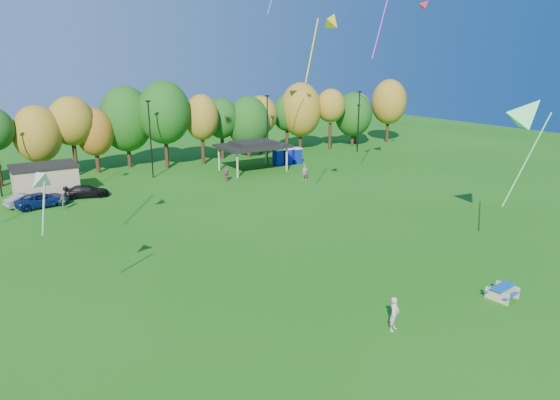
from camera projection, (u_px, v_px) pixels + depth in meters
ground at (368, 329)px, 26.13m from camera, size 160.00×160.00×0.00m
tree_line at (111, 125)px, 60.95m from camera, size 93.57×10.55×11.15m
lamp_posts at (150, 137)px, 58.31m from camera, size 64.50×0.25×9.09m
utility_building at (45, 180)px, 51.37m from camera, size 6.30×4.30×3.25m
pavilion at (253, 145)px, 62.53m from camera, size 8.20×6.20×3.77m
porta_potties at (287, 156)px, 66.91m from camera, size 3.75×1.71×2.18m
picnic_table at (502, 291)px, 29.36m from camera, size 1.94×1.68×0.76m
kite_flyer at (394, 314)px, 25.77m from camera, size 0.78×0.64×1.85m
car_b at (25, 200)px, 47.86m from camera, size 4.01×2.45×1.25m
car_c at (42, 200)px, 47.67m from camera, size 5.18×2.97×1.36m
car_d at (87, 191)px, 50.98m from camera, size 4.63×2.90×1.25m
far_person_0 at (227, 175)px, 57.64m from camera, size 1.34×1.30×1.53m
far_person_1 at (305, 172)px, 58.27m from camera, size 0.79×0.69×1.83m
far_person_2 at (64, 201)px, 46.69m from camera, size 0.98×0.87×1.59m
kite_0 at (43, 178)px, 24.03m from camera, size 1.40×2.24×3.49m
kite_2 at (331, 20)px, 37.15m from camera, size 3.22×1.90×5.43m
kite_7 at (425, 4)px, 55.48m from camera, size 1.70×1.56×1.37m
kite_12 at (529, 112)px, 35.10m from camera, size 4.63×3.96×8.01m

